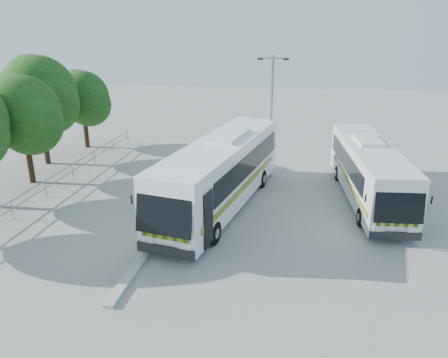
% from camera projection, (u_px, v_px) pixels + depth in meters
% --- Properties ---
extents(ground, '(100.00, 100.00, 0.00)m').
position_uv_depth(ground, '(210.00, 235.00, 20.07)').
color(ground, gray).
rests_on(ground, ground).
extents(kerb_divider, '(0.40, 16.00, 0.15)m').
position_uv_depth(kerb_divider, '(174.00, 213.00, 22.28)').
color(kerb_divider, '#B2B2AD').
rests_on(kerb_divider, ground).
extents(railing, '(0.06, 22.00, 1.00)m').
position_uv_depth(railing, '(55.00, 179.00, 25.19)').
color(railing, gray).
rests_on(railing, ground).
extents(tree_far_c, '(4.97, 4.69, 6.49)m').
position_uv_depth(tree_far_c, '(24.00, 114.00, 25.39)').
color(tree_far_c, '#382314').
rests_on(tree_far_c, ground).
extents(tree_far_d, '(5.62, 5.30, 7.33)m').
position_uv_depth(tree_far_d, '(40.00, 94.00, 28.83)').
color(tree_far_d, '#382314').
rests_on(tree_far_d, ground).
extents(tree_far_e, '(4.54, 4.28, 5.92)m').
position_uv_depth(tree_far_e, '(83.00, 98.00, 33.20)').
color(tree_far_e, '#382314').
rests_on(tree_far_e, ground).
extents(coach_main, '(4.85, 13.06, 3.55)m').
position_uv_depth(coach_main, '(221.00, 172.00, 22.63)').
color(coach_main, white).
rests_on(coach_main, ground).
extents(coach_adjacent, '(3.34, 11.21, 3.06)m').
position_uv_depth(coach_adjacent, '(369.00, 171.00, 23.65)').
color(coach_adjacent, silver).
rests_on(coach_adjacent, ground).
extents(lamppost, '(1.83, 0.26, 7.48)m').
position_uv_depth(lamppost, '(271.00, 112.00, 26.59)').
color(lamppost, gray).
rests_on(lamppost, ground).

